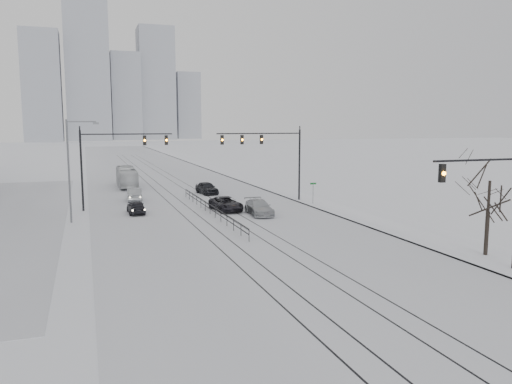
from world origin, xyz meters
name	(u,v)px	position (x,y,z in m)	size (l,w,h in m)	color
ground	(391,342)	(0.00, 0.00, 0.00)	(500.00, 500.00, 0.00)	white
road	(163,181)	(0.00, 60.00, 0.01)	(22.00, 260.00, 0.02)	silver
sidewalk_east	(247,178)	(13.50, 60.00, 0.08)	(5.00, 260.00, 0.16)	white
curb	(233,178)	(11.05, 60.00, 0.06)	(0.10, 260.00, 0.12)	gray
tram_rails	(189,199)	(0.00, 40.00, 0.02)	(5.30, 180.00, 0.01)	black
skyline	(113,84)	(5.02, 273.63, 30.65)	(96.00, 48.00, 72.00)	#9196A0
traffic_mast_near	(496,196)	(10.79, 6.00, 4.56)	(6.10, 0.37, 7.00)	black
traffic_mast_ne	(271,150)	(8.15, 34.99, 5.76)	(9.60, 0.37, 8.00)	black
traffic_mast_nw	(112,154)	(-8.52, 36.00, 5.57)	(9.10, 0.37, 8.00)	black
street_light_west	(72,163)	(-12.20, 30.00, 5.21)	(2.73, 0.25, 9.00)	#595B60
bare_tree	(489,189)	(13.20, 9.00, 4.49)	(4.40, 4.40, 6.10)	black
median_fence	(210,209)	(0.00, 30.00, 0.53)	(0.06, 24.00, 1.00)	black
street_sign	(313,190)	(11.80, 32.00, 1.61)	(0.70, 0.06, 2.40)	#595B60
sedan_sb_inner	(136,207)	(-6.67, 32.65, 0.65)	(1.55, 3.84, 1.31)	black
sedan_sb_outer	(134,195)	(-6.07, 41.06, 0.72)	(1.53, 4.38, 1.44)	#94989B
sedan_nb_front	(226,204)	(2.00, 31.49, 0.69)	(2.28, 4.96, 1.38)	black
sedan_nb_right	(259,208)	(4.34, 28.21, 0.71)	(1.99, 4.90, 1.42)	#A3A6AA
sedan_nb_far	(207,188)	(3.00, 43.93, 0.75)	(1.78, 4.42, 1.51)	black
box_truck	(127,177)	(-5.82, 54.34, 1.38)	(2.32, 9.91, 2.76)	silver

